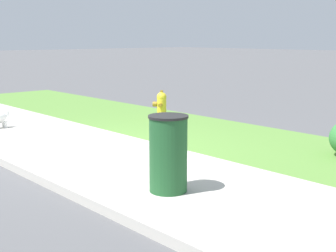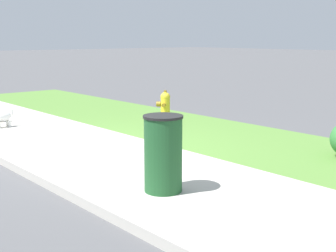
% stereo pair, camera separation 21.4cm
% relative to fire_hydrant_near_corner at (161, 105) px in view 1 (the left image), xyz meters
% --- Properties ---
extents(ground_plane, '(120.00, 120.00, 0.00)m').
position_rel_fire_hydrant_near_corner_xyz_m(ground_plane, '(1.72, -3.09, -0.31)').
color(ground_plane, '#515154').
extents(sidewalk_pavement, '(18.00, 2.53, 0.01)m').
position_rel_fire_hydrant_near_corner_xyz_m(sidewalk_pavement, '(1.72, -3.09, -0.31)').
color(sidewalk_pavement, '#BCB7AD').
rests_on(sidewalk_pavement, ground).
extents(grass_verge, '(18.00, 2.75, 0.01)m').
position_rel_fire_hydrant_near_corner_xyz_m(grass_verge, '(1.72, -0.45, -0.31)').
color(grass_verge, '#568438').
rests_on(grass_verge, ground).
extents(street_curb, '(18.00, 0.16, 0.12)m').
position_rel_fire_hydrant_near_corner_xyz_m(street_curb, '(1.72, -4.44, -0.25)').
color(street_curb, '#BCB7AD').
rests_on(street_curb, ground).
extents(fire_hydrant_near_corner, '(0.37, 0.38, 0.66)m').
position_rel_fire_hydrant_near_corner_xyz_m(fire_hydrant_near_corner, '(0.00, 0.00, 0.00)').
color(fire_hydrant_near_corner, yellow).
rests_on(fire_hydrant_near_corner, ground).
extents(trash_bin, '(0.49, 0.49, 0.95)m').
position_rel_fire_hydrant_near_corner_xyz_m(trash_bin, '(4.04, -3.47, 0.17)').
color(trash_bin, '#1E5128').
rests_on(trash_bin, ground).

